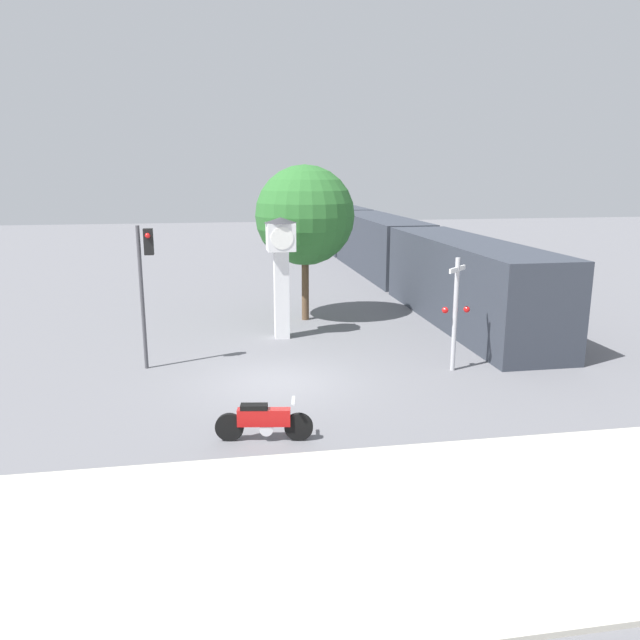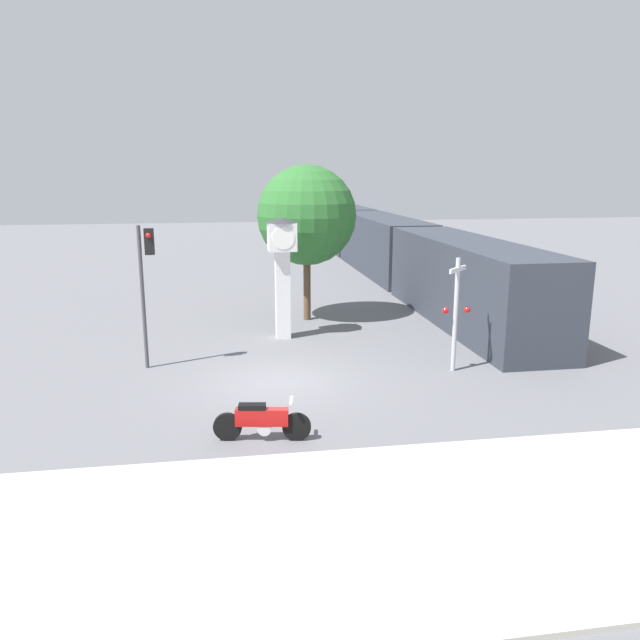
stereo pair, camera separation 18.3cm
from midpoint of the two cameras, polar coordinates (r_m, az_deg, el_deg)
The scene contains 8 objects.
ground_plane at distance 18.65m, azimuth -4.08°, elevation -5.71°, with size 120.00×120.00×0.00m, color slate.
sidewalk_strip at distance 11.41m, azimuth 0.26°, elevation -18.65°, with size 36.00×6.00×0.10m.
motorcycle at distance 14.67m, azimuth -5.53°, elevation -9.18°, with size 2.26×0.59×1.00m.
clock_tower at distance 22.97m, azimuth -3.82°, elevation 5.61°, with size 1.21×1.21×4.49m.
freight_train at distance 38.71m, azimuth 5.37°, elevation 6.86°, with size 2.80×39.62×3.40m.
traffic_light at distance 19.98m, azimuth -15.95°, elevation 4.25°, with size 0.50×0.35×4.52m.
railroad_crossing_signal at distance 19.63m, azimuth 12.02°, elevation 0.92°, with size 0.90×0.82×3.56m.
street_tree at distance 25.71m, azimuth -1.60°, elevation 9.52°, with size 4.05×4.05×6.38m.
Camera 1 is at (-1.79, -17.52, 6.12)m, focal length 35.00 mm.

